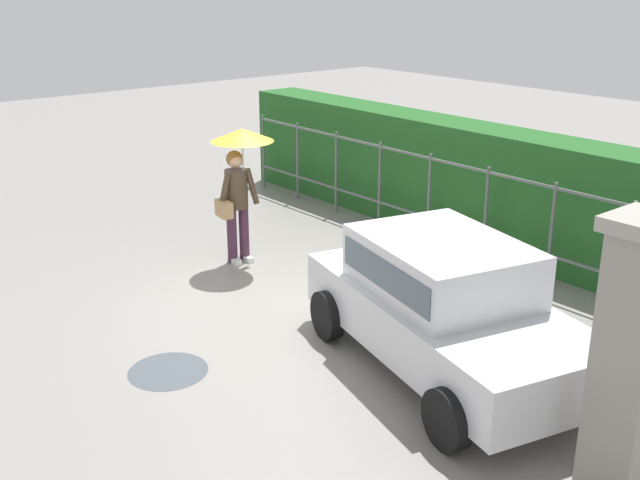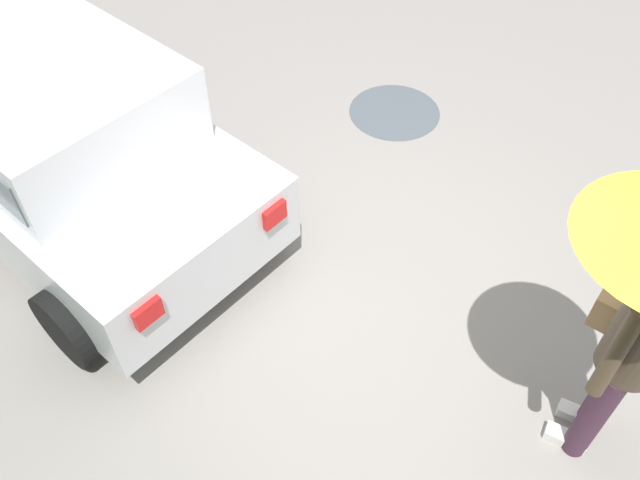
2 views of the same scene
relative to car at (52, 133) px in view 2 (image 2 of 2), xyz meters
The scene contains 3 objects.
ground_plane 2.66m from the car, behind, with size 40.00×40.00×0.00m, color gray.
car is the anchor object (origin of this frame).
puddle_near 3.15m from the car, 127.37° to the right, with size 0.89×0.89×0.00m, color #4C545B.
Camera 2 is at (-1.10, 2.88, 4.02)m, focal length 37.14 mm.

